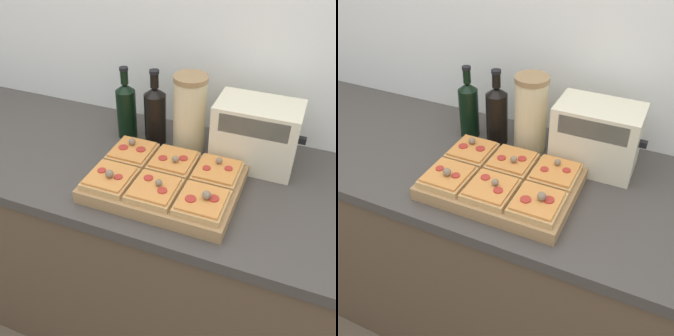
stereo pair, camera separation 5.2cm
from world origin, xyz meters
TOP-DOWN VIEW (x-y plane):
  - wall_back at (0.00, 0.67)m, footprint 6.00×0.06m
  - kitchen_counter at (0.00, 0.32)m, footprint 2.63×0.67m
  - cutting_board at (0.05, 0.22)m, footprint 0.47×0.33m
  - pizza_slice_back_left at (-0.10, 0.29)m, footprint 0.14×0.15m
  - pizza_slice_back_center at (0.05, 0.29)m, footprint 0.14×0.15m
  - pizza_slice_back_right at (0.19, 0.29)m, footprint 0.14×0.15m
  - pizza_slice_front_left at (-0.10, 0.14)m, footprint 0.14×0.15m
  - pizza_slice_front_center at (0.05, 0.14)m, footprint 0.14×0.15m
  - pizza_slice_front_right at (0.19, 0.14)m, footprint 0.14×0.15m
  - olive_oil_bottle at (-0.21, 0.47)m, footprint 0.07×0.07m
  - wine_bottle at (-0.10, 0.47)m, footprint 0.08×0.08m
  - grain_jar_tall at (0.04, 0.47)m, footprint 0.12×0.12m
  - toaster_oven at (0.27, 0.47)m, footprint 0.30×0.17m

SIDE VIEW (x-z plane):
  - kitchen_counter at x=0.00m, z-range 0.00..0.89m
  - cutting_board at x=0.05m, z-range 0.89..0.94m
  - pizza_slice_back_right at x=0.19m, z-range 0.93..0.98m
  - pizza_slice_front_center at x=0.05m, z-range 0.93..0.98m
  - pizza_slice_back_center at x=0.05m, z-range 0.93..0.98m
  - pizza_slice_back_left at x=-0.10m, z-range 0.93..0.98m
  - pizza_slice_front_left at x=-0.10m, z-range 0.92..0.98m
  - pizza_slice_front_right at x=0.19m, z-range 0.92..0.98m
  - olive_oil_bottle at x=-0.21m, z-range 0.87..1.15m
  - toaster_oven at x=0.27m, z-range 0.89..1.12m
  - wine_bottle at x=-0.10m, z-range 0.87..1.15m
  - grain_jar_tall at x=0.04m, z-range 0.89..1.18m
  - wall_back at x=0.00m, z-range 0.00..2.50m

